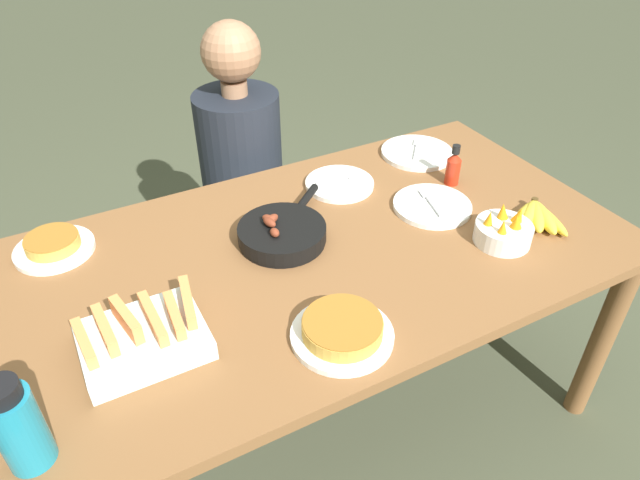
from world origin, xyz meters
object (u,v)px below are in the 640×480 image
Objects in this scene: banana_bunch at (537,216)px; frittata_plate_side at (342,330)px; empty_plate_near_front at (432,206)px; melon_tray at (143,336)px; frittata_plate_center at (53,246)px; fruit_bowl_mango at (504,231)px; hot_sauce_bottle at (453,167)px; empty_plate_far_right at (340,184)px; skillet at (282,233)px; empty_plate_far_left at (417,153)px; person_figure at (245,197)px; water_bottle at (18,426)px.

banana_bunch is 0.76m from frittata_plate_side.
frittata_plate_side is 0.62m from empty_plate_near_front.
melon_tray is 1.29× the size of frittata_plate_center.
frittata_plate_side reaches higher than frittata_plate_center.
fruit_bowl_mango is (1.13, -0.55, 0.02)m from frittata_plate_center.
hot_sauce_bottle reaches higher than fruit_bowl_mango.
frittata_plate_center reaches higher than banana_bunch.
banana_bunch is 0.87× the size of empty_plate_far_right.
hot_sauce_bottle is at bearing -38.40° from skillet.
frittata_plate_center is at bearing 169.24° from hot_sauce_bottle.
frittata_plate_side is 0.60m from fruit_bowl_mango.
empty_plate_far_left is 0.22× the size of person_figure.
fruit_bowl_mango is (-0.16, -0.03, 0.02)m from banana_bunch.
melon_tray reaches higher than frittata_plate_side.
empty_plate_far_right is at bearing -171.07° from empty_plate_far_left.
banana_bunch is 0.70× the size of melon_tray.
empty_plate_near_front is at bearing 15.74° from water_bottle.
melon_tray is 1.15× the size of frittata_plate_side.
hot_sauce_bottle is at bearing -94.55° from empty_plate_far_left.
frittata_plate_side is at bearing -98.62° from person_figure.
fruit_bowl_mango is at bearing -99.84° from empty_plate_far_left.
fruit_bowl_mango reaches higher than frittata_plate_side.
empty_plate_far_left is 1.84× the size of hot_sauce_bottle.
skillet reaches higher than banana_bunch.
person_figure reaches higher than skillet.
frittata_plate_side is 0.79m from hot_sauce_bottle.
fruit_bowl_mango reaches higher than melon_tray.
frittata_plate_center is at bearing 179.28° from empty_plate_far_left.
water_bottle is (-1.18, -0.33, 0.09)m from empty_plate_near_front.
person_figure is at bearing 111.10° from empty_plate_far_right.
empty_plate_near_front and empty_plate_far_right have the same top height.
hot_sauce_bottle is at bearing -10.76° from frittata_plate_center.
water_bottle is at bearing -144.99° from melon_tray.
empty_plate_near_front is 1.23m from water_bottle.
melon_tray is at bearing 165.27° from skillet.
empty_plate_far_left is at bearing 85.45° from hot_sauce_bottle.
skillet reaches higher than frittata_plate_side.
frittata_plate_center is (-0.58, 0.25, -0.01)m from skillet.
person_figure reaches higher than hot_sauce_bottle.
frittata_plate_side reaches higher than banana_bunch.
fruit_bowl_mango reaches higher than empty_plate_far_left.
fruit_bowl_mango is (0.26, -0.48, 0.03)m from empty_plate_far_right.
melon_tray is at bearing -123.71° from person_figure.
person_figure is at bearing 114.87° from fruit_bowl_mango.
water_bottle is at bearing -175.33° from fruit_bowl_mango.
person_figure is (0.16, 1.04, -0.27)m from frittata_plate_side.
empty_plate_far_left is at bearing -20.30° from skillet.
banana_bunch is at bearing -47.32° from empty_plate_far_right.
empty_plate_far_right is at bearing 154.54° from hot_sauce_bottle.
melon_tray is 0.32m from water_bottle.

